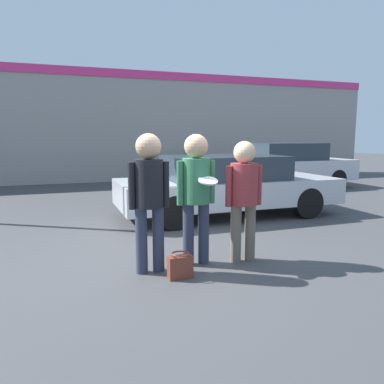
% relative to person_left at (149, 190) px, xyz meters
% --- Properties ---
extents(ground_plane, '(56.00, 56.00, 0.00)m').
position_rel_person_left_xyz_m(ground_plane, '(0.43, 0.42, -1.07)').
color(ground_plane, '#3F3F42').
extents(storefront_building, '(24.00, 0.22, 4.19)m').
position_rel_person_left_xyz_m(storefront_building, '(0.43, 9.98, 1.06)').
color(storefront_building, gray).
rests_on(storefront_building, ground).
extents(person_left, '(0.52, 0.35, 1.77)m').
position_rel_person_left_xyz_m(person_left, '(0.00, 0.00, 0.00)').
color(person_left, '#2D3347').
rests_on(person_left, ground).
extents(person_middle_with_frisbee, '(0.54, 0.57, 1.76)m').
position_rel_person_left_xyz_m(person_middle_with_frisbee, '(0.66, 0.09, -0.00)').
color(person_middle_with_frisbee, '#2D3347').
rests_on(person_middle_with_frisbee, ground).
extents(person_right, '(0.55, 0.38, 1.67)m').
position_rel_person_left_xyz_m(person_right, '(1.32, -0.01, -0.07)').
color(person_right, '#665B4C').
rests_on(person_right, ground).
extents(parked_car_near, '(4.77, 1.89, 1.32)m').
position_rel_person_left_xyz_m(parked_car_near, '(2.39, 2.83, -0.39)').
color(parked_car_near, '#B7BABF').
rests_on(parked_car_near, ground).
extents(parked_car_far, '(4.38, 1.96, 1.51)m').
position_rel_person_left_xyz_m(parked_car_far, '(6.27, 6.34, -0.31)').
color(parked_car_far, silver).
rests_on(parked_car_far, ground).
extents(shrub, '(1.08, 1.08, 1.08)m').
position_rel_person_left_xyz_m(shrub, '(3.77, 9.25, -0.53)').
color(shrub, '#2D6B33').
rests_on(shrub, ground).
extents(handbag, '(0.30, 0.23, 0.32)m').
position_rel_person_left_xyz_m(handbag, '(0.30, -0.34, -0.91)').
color(handbag, brown).
rests_on(handbag, ground).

